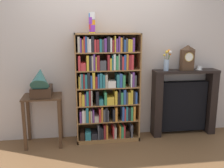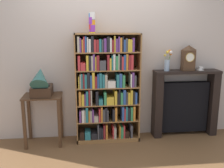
% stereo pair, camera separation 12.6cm
% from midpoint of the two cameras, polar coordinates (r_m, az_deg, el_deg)
% --- Properties ---
extents(ground_plane, '(7.79, 6.40, 0.02)m').
position_cam_midpoint_polar(ground_plane, '(4.21, -1.69, -12.38)').
color(ground_plane, brown).
extents(wall_back, '(4.79, 0.08, 2.60)m').
position_cam_midpoint_polar(wall_back, '(4.13, -0.24, 6.12)').
color(wall_back, beige).
rests_on(wall_back, ground).
extents(bookshelf, '(0.97, 0.33, 1.66)m').
position_cam_midpoint_polar(bookshelf, '(3.98, -2.09, -1.00)').
color(bookshelf, olive).
rests_on(bookshelf, ground).
extents(cup_stack, '(0.09, 0.09, 0.30)m').
position_cam_midpoint_polar(cup_stack, '(3.88, -5.35, 13.20)').
color(cup_stack, yellow).
rests_on(cup_stack, bookshelf).
extents(side_table_left, '(0.56, 0.42, 0.76)m').
position_cam_midpoint_polar(side_table_left, '(4.05, -15.74, -5.41)').
color(side_table_left, '#472D1C').
rests_on(side_table_left, ground).
extents(gramophone, '(0.29, 0.48, 0.50)m').
position_cam_midpoint_polar(gramophone, '(3.89, -16.21, 0.10)').
color(gramophone, '#382316').
rests_on(gramophone, side_table_left).
extents(fireplace_mantel, '(1.05, 0.26, 1.08)m').
position_cam_midpoint_polar(fireplace_mantel, '(4.45, 14.57, -3.97)').
color(fireplace_mantel, black).
rests_on(fireplace_mantel, ground).
extents(mantel_clock, '(0.19, 0.14, 0.40)m').
position_cam_midpoint_polar(mantel_clock, '(4.28, 15.30, 5.57)').
color(mantel_clock, '#472D1C').
rests_on(mantel_clock, fireplace_mantel).
extents(flower_vase, '(0.12, 0.13, 0.33)m').
position_cam_midpoint_polar(flower_vase, '(4.16, 11.04, 4.82)').
color(flower_vase, '#99B2D1').
rests_on(flower_vase, fireplace_mantel).
extents(teacup_with_saucer, '(0.12, 0.11, 0.06)m').
position_cam_midpoint_polar(teacup_with_saucer, '(4.39, 17.69, 3.33)').
color(teacup_with_saucer, white).
rests_on(teacup_with_saucer, fireplace_mantel).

